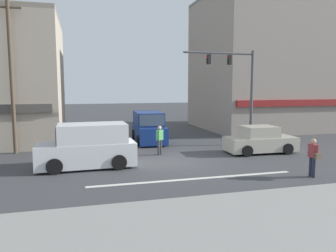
{
  "coord_description": "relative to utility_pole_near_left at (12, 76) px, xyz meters",
  "views": [
    {
      "loc": [
        -4.61,
        -16.18,
        3.87
      ],
      "look_at": [
        0.31,
        2.0,
        1.6
      ],
      "focal_mm": 35.0,
      "sensor_mm": 36.0,
      "label": 1
    }
  ],
  "objects": [
    {
      "name": "ground_plane",
      "position": [
        8.29,
        -4.25,
        -4.47
      ],
      "size": [
        120.0,
        120.0,
        0.0
      ],
      "primitive_type": "plane",
      "color": "#3D3D3F"
    },
    {
      "name": "lane_marking_stripe",
      "position": [
        8.29,
        -7.75,
        -4.46
      ],
      "size": [
        9.0,
        0.24,
        0.01
      ],
      "primitive_type": "cube",
      "color": "silver",
      "rests_on": "ground"
    },
    {
      "name": "sidewalk_curb",
      "position": [
        8.29,
        -12.75,
        -4.39
      ],
      "size": [
        40.0,
        5.0,
        0.16
      ],
      "primitive_type": "cube",
      "color": "gray",
      "rests_on": "ground"
    },
    {
      "name": "building_right_corner",
      "position": [
        21.0,
        6.97,
        1.51
      ],
      "size": [
        12.72,
        10.47,
        11.97
      ],
      "color": "gray",
      "rests_on": "ground"
    },
    {
      "name": "utility_pole_near_left",
      "position": [
        0.0,
        0.0,
        0.0
      ],
      "size": [
        1.4,
        0.22,
        8.63
      ],
      "color": "brown",
      "rests_on": "ground"
    },
    {
      "name": "utility_pole_far_right",
      "position": [
        16.53,
        2.09,
        -0.35
      ],
      "size": [
        1.4,
        0.22,
        7.94
      ],
      "color": "brown",
      "rests_on": "ground"
    },
    {
      "name": "traffic_light_mast",
      "position": [
        13.66,
        -1.06,
        -0.29
      ],
      "size": [
        4.89,
        0.37,
        6.2
      ],
      "color": "#47474C",
      "rests_on": "ground"
    },
    {
      "name": "van_crossing_center",
      "position": [
        4.03,
        -4.53,
        -3.46
      ],
      "size": [
        4.64,
        2.11,
        2.11
      ],
      "color": "silver",
      "rests_on": "ground"
    },
    {
      "name": "sedan_waiting_far",
      "position": [
        13.86,
        -3.55,
        -3.76
      ],
      "size": [
        4.15,
        1.97,
        1.58
      ],
      "color": "#B7B29E",
      "rests_on": "ground"
    },
    {
      "name": "van_crossing_leftbound",
      "position": [
        8.32,
        1.94,
        -3.46
      ],
      "size": [
        2.22,
        4.69,
        2.11
      ],
      "color": "navy",
      "rests_on": "ground"
    },
    {
      "name": "pedestrian_foreground_with_bag",
      "position": [
        13.25,
        -8.81,
        -3.52
      ],
      "size": [
        0.29,
        0.68,
        1.67
      ],
      "color": "#232838",
      "rests_on": "ground"
    },
    {
      "name": "pedestrian_mid_crossing",
      "position": [
        8.01,
        -2.61,
        -3.52
      ],
      "size": [
        0.49,
        0.38,
        1.67
      ],
      "color": "#333338",
      "rests_on": "ground"
    }
  ]
}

